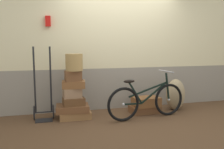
{
  "coord_description": "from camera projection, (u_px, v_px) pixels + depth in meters",
  "views": [
    {
      "loc": [
        -1.54,
        -4.13,
        1.37
      ],
      "look_at": [
        -0.34,
        0.16,
        0.82
      ],
      "focal_mm": 38.4,
      "sensor_mm": 36.0,
      "label": 1
    }
  ],
  "objects": [
    {
      "name": "suitcase_3",
      "position": [
        72.0,
        93.0,
        4.44
      ],
      "size": [
        0.35,
        0.26,
        0.18
      ],
      "primitive_type": "cube",
      "rotation": [
        0.0,
        0.0,
        0.09
      ],
      "color": "#937051",
      "rests_on": "suitcase_2"
    },
    {
      "name": "suitcase_0",
      "position": [
        75.0,
        114.0,
        4.52
      ],
      "size": [
        0.59,
        0.43,
        0.13
      ],
      "primitive_type": "cube",
      "rotation": [
        0.0,
        0.0,
        -0.02
      ],
      "color": "olive",
      "rests_on": "ground"
    },
    {
      "name": "suitcase_2",
      "position": [
        74.0,
        101.0,
        4.44
      ],
      "size": [
        0.41,
        0.3,
        0.14
      ],
      "primitive_type": "cube",
      "rotation": [
        0.0,
        0.0,
        0.07
      ],
      "color": "brown",
      "rests_on": "suitcase_1"
    },
    {
      "name": "suitcase_5",
      "position": [
        73.0,
        76.0,
        4.4
      ],
      "size": [
        0.31,
        0.22,
        0.19
      ],
      "primitive_type": "cube",
      "rotation": [
        0.0,
        0.0,
        0.07
      ],
      "color": "brown",
      "rests_on": "suitcase_4"
    },
    {
      "name": "suitcase_7",
      "position": [
        146.0,
        102.0,
        4.82
      ],
      "size": [
        0.55,
        0.39,
        0.18
      ],
      "primitive_type": "cube",
      "rotation": [
        0.0,
        0.0,
        0.07
      ],
      "color": "brown",
      "rests_on": "suitcase_6"
    },
    {
      "name": "ground",
      "position": [
        132.0,
        119.0,
        4.53
      ],
      "size": [
        9.31,
        5.2,
        0.06
      ],
      "primitive_type": "cube",
      "color": "#513823"
    },
    {
      "name": "station_building",
      "position": [
        119.0,
        37.0,
        5.15
      ],
      "size": [
        7.31,
        0.74,
        3.05
      ],
      "color": "gray",
      "rests_on": "ground"
    },
    {
      "name": "bicycle",
      "position": [
        147.0,
        101.0,
        4.47
      ],
      "size": [
        1.6,
        0.46,
        0.88
      ],
      "color": "black",
      "rests_on": "ground"
    },
    {
      "name": "burlap_sack",
      "position": [
        175.0,
        95.0,
        5.07
      ],
      "size": [
        0.41,
        0.35,
        0.66
      ],
      "primitive_type": "ellipsoid",
      "color": "#9E8966",
      "rests_on": "ground"
    },
    {
      "name": "suitcase_6",
      "position": [
        145.0,
        109.0,
        4.88
      ],
      "size": [
        0.6,
        0.39,
        0.14
      ],
      "primitive_type": "cube",
      "rotation": [
        0.0,
        0.0,
        0.03
      ],
      "color": "brown",
      "rests_on": "ground"
    },
    {
      "name": "luggage_trolley",
      "position": [
        43.0,
        102.0,
        4.4
      ],
      "size": [
        0.36,
        0.35,
        1.34
      ],
      "color": "black",
      "rests_on": "ground"
    },
    {
      "name": "wicker_basket",
      "position": [
        74.0,
        62.0,
        4.37
      ],
      "size": [
        0.31,
        0.31,
        0.31
      ],
      "primitive_type": "cylinder",
      "color": "#A8844C",
      "rests_on": "suitcase_5"
    },
    {
      "name": "suitcase_4",
      "position": [
        74.0,
        84.0,
        4.44
      ],
      "size": [
        0.44,
        0.33,
        0.13
      ],
      "primitive_type": "cube",
      "rotation": [
        0.0,
        0.0,
        -0.1
      ],
      "color": "brown",
      "rests_on": "suitcase_3"
    },
    {
      "name": "suitcase_1",
      "position": [
        72.0,
        108.0,
        4.47
      ],
      "size": [
        0.63,
        0.43,
        0.12
      ],
      "primitive_type": "cube",
      "rotation": [
        0.0,
        0.0,
        -0.07
      ],
      "color": "brown",
      "rests_on": "suitcase_0"
    }
  ]
}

